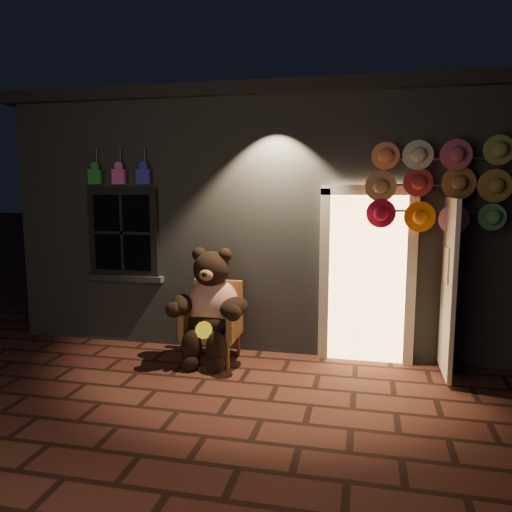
% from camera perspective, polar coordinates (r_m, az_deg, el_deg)
% --- Properties ---
extents(ground, '(60.00, 60.00, 0.00)m').
position_cam_1_polar(ground, '(5.40, -2.96, -15.83)').
color(ground, '#552C20').
rests_on(ground, ground).
extents(shop_building, '(7.30, 5.95, 3.51)m').
position_cam_1_polar(shop_building, '(8.85, 3.95, 5.14)').
color(shop_building, slate).
rests_on(shop_building, ground).
extents(wicker_armchair, '(0.68, 0.61, 0.98)m').
position_cam_1_polar(wicker_armchair, '(6.38, -4.84, -7.38)').
color(wicker_armchair, '#97603A').
rests_on(wicker_armchair, ground).
extents(teddy_bear, '(1.06, 0.81, 1.45)m').
position_cam_1_polar(teddy_bear, '(6.21, -5.21, -5.84)').
color(teddy_bear, red).
rests_on(teddy_bear, ground).
extents(hat_rack, '(1.53, 0.22, 2.71)m').
position_cam_1_polar(hat_rack, '(6.07, 20.06, 7.37)').
color(hat_rack, '#59595E').
rests_on(hat_rack, ground).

